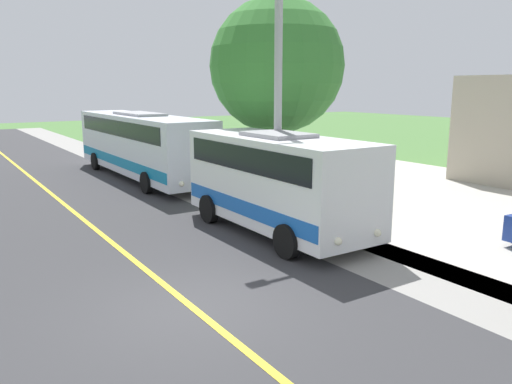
# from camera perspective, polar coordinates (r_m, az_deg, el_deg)

# --- Properties ---
(ground_plane) EXTENTS (120.00, 120.00, 0.00)m
(ground_plane) POSITION_cam_1_polar(r_m,az_deg,el_deg) (10.26, -7.23, -12.83)
(ground_plane) COLOR #477238
(road_surface) EXTENTS (8.00, 100.00, 0.01)m
(road_surface) POSITION_cam_1_polar(r_m,az_deg,el_deg) (10.26, -7.23, -12.81)
(road_surface) COLOR #333335
(road_surface) RESTS_ON ground
(sidewalk) EXTENTS (2.40, 100.00, 0.01)m
(sidewalk) POSITION_cam_1_polar(r_m,az_deg,el_deg) (13.19, 13.68, -7.39)
(sidewalk) COLOR gray
(sidewalk) RESTS_ON ground
(road_centre_line) EXTENTS (0.16, 100.00, 0.00)m
(road_centre_line) POSITION_cam_1_polar(r_m,az_deg,el_deg) (10.25, -7.23, -12.79)
(road_centre_line) COLOR gold
(road_centre_line) RESTS_ON ground
(shuttle_bus_front) EXTENTS (2.63, 6.84, 2.98)m
(shuttle_bus_front) POSITION_cam_1_polar(r_m,az_deg,el_deg) (14.81, 2.44, 1.55)
(shuttle_bus_front) COLOR white
(shuttle_bus_front) RESTS_ON ground
(transit_bus_rear) EXTENTS (2.59, 11.85, 3.10)m
(transit_bus_rear) POSITION_cam_1_polar(r_m,az_deg,el_deg) (24.62, -12.92, 5.50)
(transit_bus_rear) COLOR silver
(transit_bus_rear) RESTS_ON ground
(street_light_pole) EXTENTS (1.97, 0.24, 7.31)m
(street_light_pole) POSITION_cam_1_polar(r_m,az_deg,el_deg) (15.38, 2.10, 11.01)
(street_light_pole) COLOR #9E9EA3
(street_light_pole) RESTS_ON ground
(tree_curbside) EXTENTS (5.09, 5.09, 7.60)m
(tree_curbside) POSITION_cam_1_polar(r_m,az_deg,el_deg) (19.67, 2.37, 14.03)
(tree_curbside) COLOR brown
(tree_curbside) RESTS_ON ground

